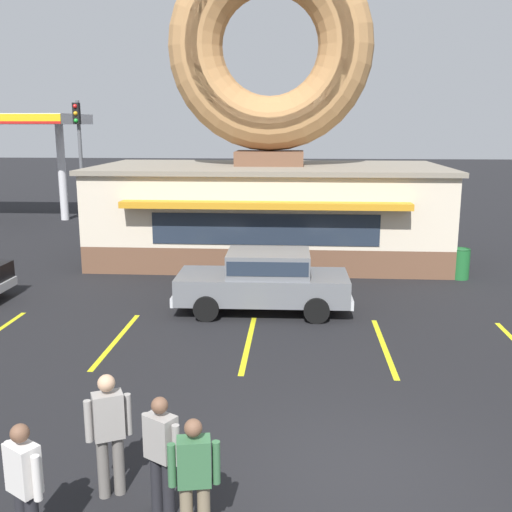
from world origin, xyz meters
The scene contains 12 objects.
ground_plane centered at (0.00, 0.00, 0.00)m, with size 160.00×160.00×0.00m, color black.
donut_shop_building centered at (-1.89, 13.94, 3.74)m, with size 12.30×6.75×10.96m.
car_grey centered at (-1.69, 7.38, 0.87)m, with size 4.59×2.04×1.60m.
pedestrian_blue_sweater_man centered at (-3.86, -1.84, 0.88)m, with size 0.52×0.41×1.59m.
pedestrian_hooded_kid centered at (-2.00, -1.56, 0.86)m, with size 0.59×0.31×1.57m.
pedestrian_leather_jacket_man centered at (-2.50, -1.04, 0.86)m, with size 0.52×0.40×1.57m.
pedestrian_clipboard_woman centered at (-3.25, -0.71, 0.94)m, with size 0.55×0.38×1.69m.
trash_bin centered at (4.30, 11.20, 0.50)m, with size 0.57×0.57×0.97m.
traffic_light_pole centered at (-10.39, 18.28, 3.71)m, with size 0.28×0.47×5.80m.
parking_stripe_left centered at (-4.92, 5.00, 0.00)m, with size 0.12×3.60×0.01m, color yellow.
parking_stripe_mid_left centered at (-1.92, 5.00, 0.00)m, with size 0.12×3.60×0.01m, color yellow.
parking_stripe_centre centered at (1.08, 5.00, 0.00)m, with size 0.12×3.60×0.01m, color yellow.
Camera 1 is at (-0.88, -7.60, 4.77)m, focal length 42.00 mm.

